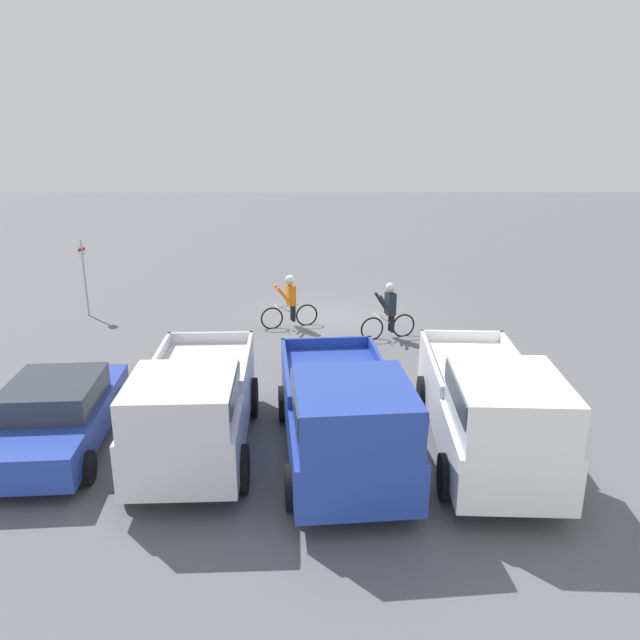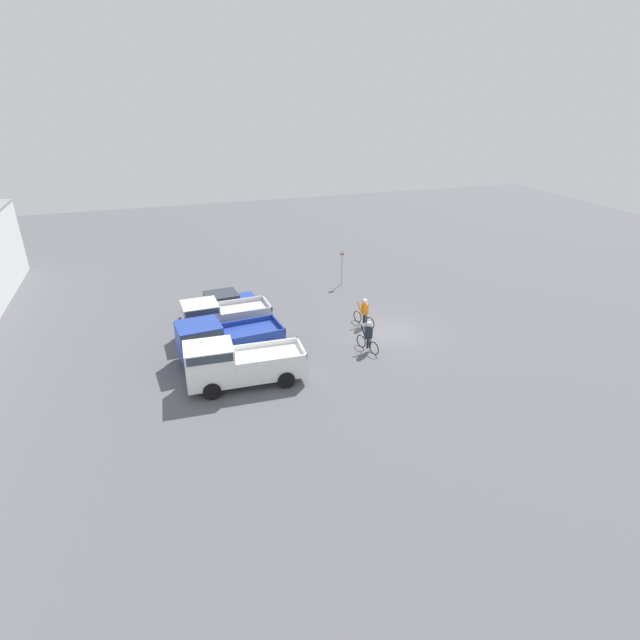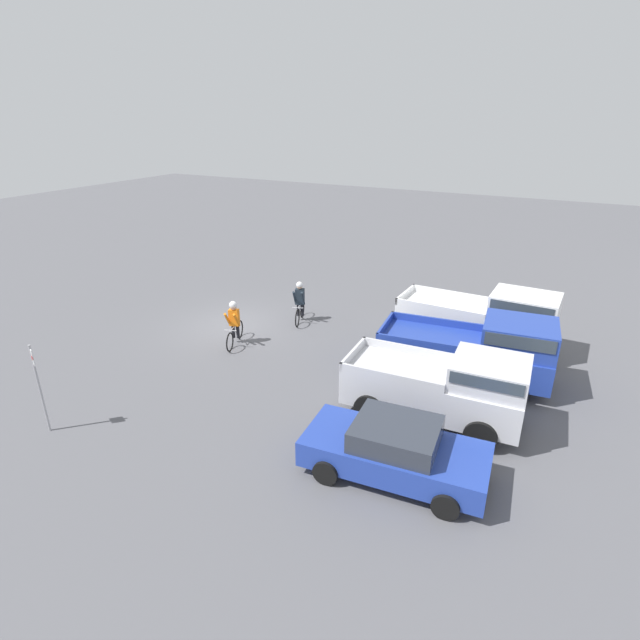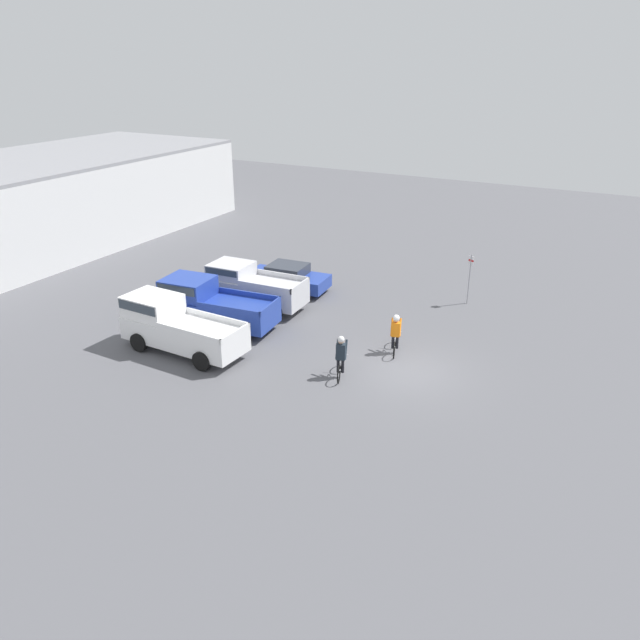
# 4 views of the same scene
# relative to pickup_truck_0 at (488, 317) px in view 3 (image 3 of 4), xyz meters

# --- Properties ---
(ground_plane) EXTENTS (80.00, 80.00, 0.00)m
(ground_plane) POSITION_rel_pickup_truck_0_xyz_m (2.77, -9.50, -1.15)
(ground_plane) COLOR #56565B
(pickup_truck_0) EXTENTS (2.31, 5.61, 2.23)m
(pickup_truck_0) POSITION_rel_pickup_truck_0_xyz_m (0.00, 0.00, 0.00)
(pickup_truck_0) COLOR white
(pickup_truck_0) RESTS_ON ground_plane
(pickup_truck_1) EXTENTS (2.68, 5.50, 2.17)m
(pickup_truck_1) POSITION_rel_pickup_truck_0_xyz_m (2.73, 0.23, -0.03)
(pickup_truck_1) COLOR #233D9E
(pickup_truck_1) RESTS_ON ground_plane
(pickup_truck_2) EXTENTS (2.34, 4.93, 2.11)m
(pickup_truck_2) POSITION_rel_pickup_truck_0_xyz_m (5.56, -0.15, -0.04)
(pickup_truck_2) COLOR silver
(pickup_truck_2) RESTS_ON ground_plane
(sedan_0) EXTENTS (2.29, 4.45, 1.43)m
(sedan_0) POSITION_rel_pickup_truck_0_xyz_m (8.38, -0.58, -0.43)
(sedan_0) COLOR #233D9E
(sedan_0) RESTS_ON ground_plane
(cyclist_0) EXTENTS (1.79, 0.67, 1.72)m
(cyclist_0) POSITION_rel_pickup_truck_0_xyz_m (4.15, -8.36, -0.26)
(cyclist_0) COLOR black
(cyclist_0) RESTS_ON ground_plane
(cyclist_1) EXTENTS (1.69, 0.64, 1.75)m
(cyclist_1) POSITION_rel_pickup_truck_0_xyz_m (1.13, -7.28, -0.26)
(cyclist_1) COLOR black
(cyclist_1) RESTS_ON ground_plane
(fire_lane_sign) EXTENTS (0.14, 0.28, 2.59)m
(fire_lane_sign) POSITION_rel_pickup_truck_0_xyz_m (11.03, -9.55, 0.41)
(fire_lane_sign) COLOR #9E9EA3
(fire_lane_sign) RESTS_ON ground_plane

